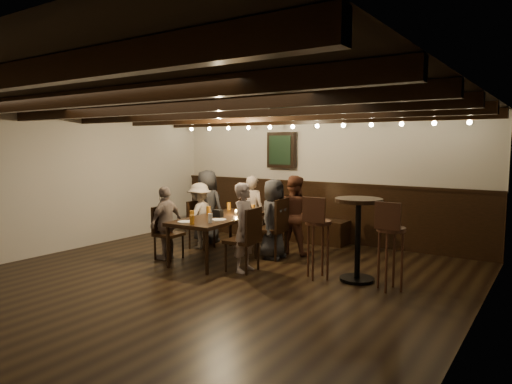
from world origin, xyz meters
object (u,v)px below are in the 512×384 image
Objects in this scene: dining_table at (220,220)px; person_left_far at (166,223)px; person_right_near at (273,219)px; chair_left_near at (201,234)px; person_bench_right at (293,215)px; person_right_far at (245,227)px; person_left_near at (199,216)px; high_top_table at (358,227)px; chair_left_far at (168,243)px; chair_right_near at (272,240)px; chair_right_far at (243,252)px; person_bench_left at (207,206)px; bar_stool_left at (318,248)px; person_bench_centre at (252,211)px; bar_stool_right at (390,257)px.

dining_table is 0.88m from person_left_far.
person_right_near reaches higher than person_left_far.
person_bench_right reaches higher than chair_left_near.
dining_table is 1.45× the size of person_right_far.
person_bench_right is at bearing -6.34° from person_right_far.
person_left_near is at bearing -180.00° from person_left_far.
dining_table is at bearing 120.96° from person_left_far.
chair_left_far is at bearing -168.96° from high_top_table.
chair_right_near is 0.90m from chair_right_far.
dining_table is at bearing 135.00° from person_bench_left.
bar_stool_left reaches higher than dining_table.
chair_right_near is at bearing 90.00° from person_right_near.
chair_left_far is 1.70m from chair_right_near.
high_top_table is (2.33, 0.08, 0.11)m from dining_table.
person_right_near reaches higher than dining_table.
person_right_near reaches higher than chair_left_near.
chair_right_near is 0.74× the size of person_bench_right.
person_left_near is 1.75m from person_right_far.
person_bench_centre reaches higher than person_left_near.
chair_right_far is 0.80× the size of person_left_near.
chair_right_far is at bearing 90.00° from person_left_far.
chair_right_near is (0.68, 0.50, -0.33)m from dining_table.
dining_table is at bearing 57.99° from chair_right_far.
person_right_far reaches higher than person_left_far.
person_left_near is (-0.10, 0.89, 0.33)m from chair_left_far.
chair_right_far is at bearing 140.19° from person_bench_left.
chair_left_far is 0.91× the size of chair_right_far.
person_bench_left is 1.06× the size of person_right_near.
dining_table is at bearing 59.04° from person_right_far.
chair_left_near is at bearing 90.00° from chair_right_near.
chair_right_far is 2.15m from person_bench_left.
person_bench_centre is 1.14× the size of high_top_table.
person_bench_left is at bearing 156.38° from bar_stool_left.
chair_left_near is 3.13m from high_top_table.
person_bench_centre is at bearing 50.23° from chair_right_near.
bar_stool_right is at bearing -109.63° from person_right_near.
person_bench_right is 1.74m from high_top_table.
bar_stool_left is (1.91, -1.17, -0.22)m from person_bench_centre.
person_left_far is (0.25, -1.33, -0.10)m from person_bench_left.
high_top_table reaches higher than chair_right_near.
dining_table is 1.85m from bar_stool_left.
high_top_table reaches higher than chair_left_near.
person_bench_left is 1.16× the size of person_left_far.
bar_stool_right is (2.15, -0.58, 0.13)m from chair_right_near.
bar_stool_right reaches higher than dining_table.
bar_stool_right is (2.83, -0.07, -0.20)m from dining_table.
person_bench_right is (0.91, -0.08, 0.02)m from person_bench_centre.
chair_left_far is 2.55m from bar_stool_left.
chair_left_near is 0.65m from person_bench_left.
person_bench_centre reaches higher than chair_right_far.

